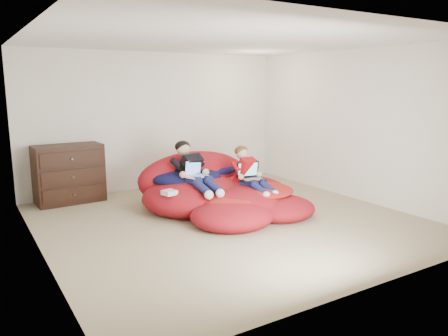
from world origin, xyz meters
TOP-DOWN VIEW (x-y plane):
  - room_shell at (0.00, 0.00)m, footprint 5.10×5.10m
  - dresser at (-1.70, 2.22)m, footprint 1.09×0.62m
  - beanbag_pile at (0.19, 0.58)m, footprint 2.36×2.39m
  - cream_pillow at (-0.26, 1.28)m, footprint 0.45×0.29m
  - older_boy at (-0.23, 0.67)m, footprint 0.40×1.16m
  - younger_boy at (0.55, 0.28)m, footprint 0.35×0.93m
  - laptop_white at (-0.23, 0.56)m, footprint 0.37×0.34m
  - laptop_black at (0.55, 0.24)m, footprint 0.40×0.35m
  - power_adapter at (-0.73, 0.41)m, footprint 0.21×0.21m

SIDE VIEW (x-z plane):
  - room_shell at x=0.00m, z-range -1.17..1.60m
  - beanbag_pile at x=0.19m, z-range -0.20..0.72m
  - power_adapter at x=-0.73m, z-range 0.39..0.45m
  - dresser at x=-1.70m, z-range 0.00..0.96m
  - laptop_black at x=0.55m, z-range 0.43..0.70m
  - cream_pillow at x=-0.26m, z-range 0.48..0.76m
  - younger_boy at x=0.55m, z-range 0.28..0.96m
  - laptop_white at x=-0.23m, z-range 0.51..0.75m
  - older_boy at x=-0.23m, z-range 0.33..1.04m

